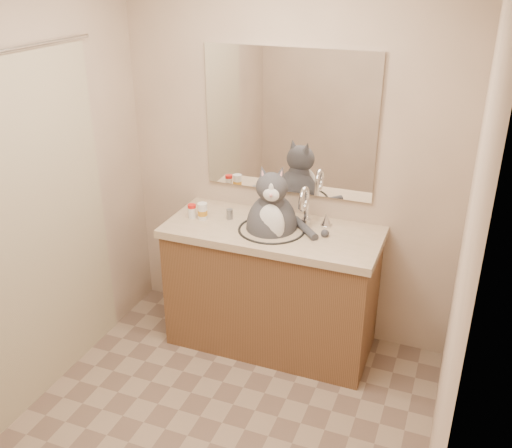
{
  "coord_description": "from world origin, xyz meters",
  "views": [
    {
      "loc": [
        1.06,
        -2.04,
        2.35
      ],
      "look_at": [
        0.01,
        0.65,
        1.02
      ],
      "focal_mm": 40.0,
      "sensor_mm": 36.0,
      "label": 1
    }
  ],
  "objects_px": {
    "pill_bottle_redcap": "(192,211)",
    "grey_canister": "(230,214)",
    "cat": "(272,222)",
    "pill_bottle_orange": "(203,211)"
  },
  "relations": [
    {
      "from": "pill_bottle_redcap",
      "to": "grey_canister",
      "type": "bearing_deg",
      "value": 17.17
    },
    {
      "from": "pill_bottle_redcap",
      "to": "grey_canister",
      "type": "xyz_separation_m",
      "value": [
        0.23,
        0.07,
        -0.01
      ]
    },
    {
      "from": "grey_canister",
      "to": "pill_bottle_redcap",
      "type": "bearing_deg",
      "value": -162.83
    },
    {
      "from": "cat",
      "to": "pill_bottle_orange",
      "type": "xyz_separation_m",
      "value": [
        -0.46,
        -0.03,
        0.01
      ]
    },
    {
      "from": "grey_canister",
      "to": "cat",
      "type": "bearing_deg",
      "value": -6.51
    },
    {
      "from": "pill_bottle_redcap",
      "to": "pill_bottle_orange",
      "type": "relative_size",
      "value": 0.85
    },
    {
      "from": "cat",
      "to": "pill_bottle_redcap",
      "type": "height_order",
      "value": "cat"
    },
    {
      "from": "cat",
      "to": "grey_canister",
      "type": "xyz_separation_m",
      "value": [
        -0.3,
        0.03,
        -0.01
      ]
    },
    {
      "from": "pill_bottle_orange",
      "to": "grey_canister",
      "type": "bearing_deg",
      "value": 21.14
    },
    {
      "from": "pill_bottle_redcap",
      "to": "grey_canister",
      "type": "distance_m",
      "value": 0.24
    }
  ]
}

